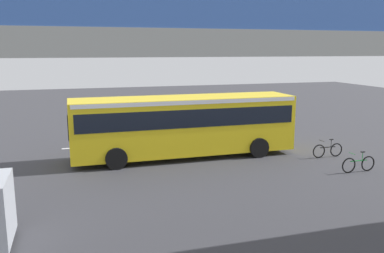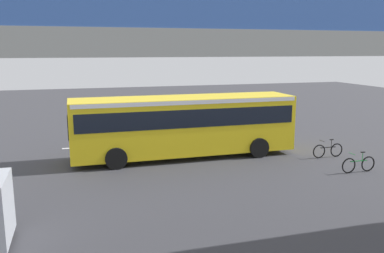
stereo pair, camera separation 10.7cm
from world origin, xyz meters
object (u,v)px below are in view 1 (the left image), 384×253
(city_bus, at_px, (184,121))
(bicycle_green, at_px, (358,164))
(bicycle_black, at_px, (328,150))
(traffic_sign, at_px, (241,109))
(pedestrian, at_px, (169,124))

(city_bus, relative_size, bicycle_green, 6.52)
(bicycle_black, height_order, traffic_sign, traffic_sign)
(pedestrian, height_order, traffic_sign, traffic_sign)
(bicycle_green, bearing_deg, traffic_sign, -73.91)
(city_bus, height_order, bicycle_green, city_bus)
(bicycle_green, xyz_separation_m, pedestrian, (6.66, -9.56, 0.51))
(bicycle_green, bearing_deg, bicycle_black, -94.70)
(pedestrian, bearing_deg, bicycle_green, 124.85)
(bicycle_black, bearing_deg, pedestrian, -45.15)
(pedestrian, bearing_deg, city_bus, 86.61)
(bicycle_black, relative_size, bicycle_green, 1.00)
(bicycle_black, xyz_separation_m, traffic_sign, (2.55, -5.45, 1.52))
(traffic_sign, bearing_deg, city_bus, 34.44)
(bicycle_black, bearing_deg, traffic_sign, -64.89)
(city_bus, distance_m, bicycle_black, 7.66)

